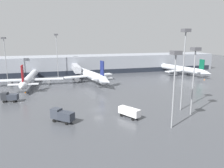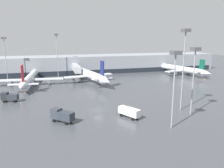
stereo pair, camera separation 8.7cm
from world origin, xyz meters
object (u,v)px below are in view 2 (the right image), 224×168
parked_jet_2 (182,69)px  apron_light_mast_0 (4,47)px  service_truck_2 (9,97)px  apron_light_mast_1 (195,61)px  parked_jet_1 (89,74)px  traffic_cone_0 (25,92)px  parked_jet_0 (30,78)px  service_truck_3 (129,112)px  traffic_cone_1 (204,79)px  apron_light_mast_4 (185,48)px  apron_light_mast_6 (57,44)px  apron_light_mast_2 (175,67)px  service_truck_0 (62,115)px  traffic_cone_3 (174,81)px

parked_jet_2 → apron_light_mast_0: 83.20m
service_truck_2 → apron_light_mast_1: size_ratio=0.30×
parked_jet_1 → traffic_cone_0: parked_jet_1 is taller
parked_jet_0 → apron_light_mast_0: (-10.28, 13.45, 11.92)m
service_truck_3 → traffic_cone_1: (47.95, 34.22, -1.23)m
traffic_cone_0 → traffic_cone_1: size_ratio=1.00×
apron_light_mast_1 → apron_light_mast_4: (-0.49, 3.62, 2.93)m
service_truck_2 → service_truck_3: service_truck_2 is taller
apron_light_mast_6 → apron_light_mast_2: bearing=-73.0°
service_truck_2 → service_truck_3: (29.37, -21.66, -0.07)m
service_truck_2 → apron_light_mast_0: bearing=-68.2°
parked_jet_2 → service_truck_3: parked_jet_2 is taller
parked_jet_2 → traffic_cone_0: (-72.19, -16.93, -2.57)m
parked_jet_1 → traffic_cone_1: 50.91m
parked_jet_1 → apron_light_mast_4: size_ratio=1.88×
service_truck_0 → traffic_cone_0: (-10.61, 30.22, -1.40)m
service_truck_0 → apron_light_mast_4: bearing=-136.8°
service_truck_3 → traffic_cone_1: service_truck_3 is taller
parked_jet_0 → apron_light_mast_4: (40.31, -42.30, 13.31)m
traffic_cone_3 → apron_light_mast_0: bearing=161.7°
parked_jet_2 → traffic_cone_1: (1.79, -14.44, -2.57)m
apron_light_mast_0 → traffic_cone_0: bearing=-69.3°
traffic_cone_1 → service_truck_2: bearing=-170.8°
apron_light_mast_0 → apron_light_mast_2: bearing=-57.1°
parked_jet_2 → traffic_cone_0: 74.19m
traffic_cone_1 → apron_light_mast_0: (-83.69, 23.20, 14.37)m
apron_light_mast_2 → service_truck_0: bearing=156.7°
parked_jet_2 → service_truck_0: size_ratio=6.17×
traffic_cone_0 → apron_light_mast_0: size_ratio=0.03×
service_truck_2 → apron_light_mast_6: apron_light_mast_6 is taller
apron_light_mast_4 → traffic_cone_0: bearing=143.7°
parked_jet_2 → traffic_cone_1: bearing=173.3°
traffic_cone_0 → apron_light_mast_4: bearing=-36.3°
parked_jet_1 → apron_light_mast_4: (16.65, -43.04, 12.91)m
traffic_cone_0 → traffic_cone_1: 74.02m
traffic_cone_0 → apron_light_mast_2: apron_light_mast_2 is taller
parked_jet_0 → service_truck_2: bearing=174.4°
parked_jet_1 → apron_light_mast_6: apron_light_mast_6 is taller
parked_jet_1 → parked_jet_2: 48.11m
apron_light_mast_4 → apron_light_mast_1: bearing=-82.3°
traffic_cone_0 → apron_light_mast_1: 54.87m
service_truck_0 → traffic_cone_3: size_ratio=8.68×
traffic_cone_3 → apron_light_mast_2: bearing=-122.1°
service_truck_0 → service_truck_3: service_truck_0 is taller
parked_jet_1 → apron_light_mast_1: 50.70m
service_truck_3 → apron_light_mast_1: bearing=-125.8°
traffic_cone_0 → apron_light_mast_2: size_ratio=0.04×
parked_jet_0 → traffic_cone_3: (58.60, -9.37, -2.43)m
parked_jet_2 → apron_light_mast_6: size_ratio=1.64×
service_truck_3 → apron_light_mast_4: bearing=-112.2°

